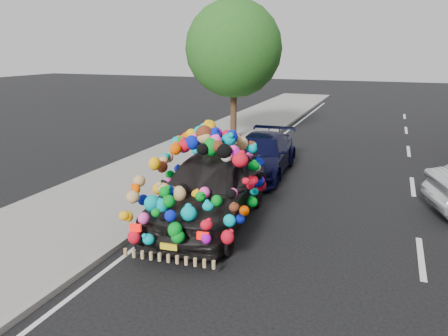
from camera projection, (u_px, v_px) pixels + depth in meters
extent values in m
plane|color=black|center=(250.00, 232.00, 9.98)|extent=(100.00, 100.00, 0.00)
cube|color=gray|center=(94.00, 206.00, 11.44)|extent=(4.00, 60.00, 0.12)
cube|color=gray|center=(159.00, 216.00, 10.77)|extent=(0.15, 60.00, 0.13)
cylinder|color=#332114|center=(234.00, 110.00, 19.48)|extent=(0.28, 0.28, 2.73)
sphere|color=#114113|center=(234.00, 49.00, 18.77)|extent=(4.20, 4.20, 4.20)
imported|color=black|center=(210.00, 189.00, 10.35)|extent=(2.38, 5.07, 1.68)
cube|color=red|center=(136.00, 228.00, 8.25)|extent=(0.22, 0.08, 0.14)
cube|color=red|center=(203.00, 236.00, 7.89)|extent=(0.22, 0.08, 0.14)
cube|color=yellow|center=(169.00, 247.00, 8.14)|extent=(0.34, 0.07, 0.12)
imported|color=black|center=(261.00, 155.00, 14.42)|extent=(2.03, 4.56, 1.30)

